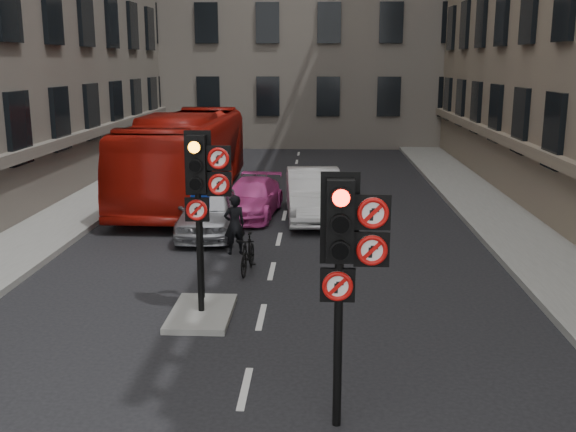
# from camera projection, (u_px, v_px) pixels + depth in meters

# --- Properties ---
(pavement_left) EXTENTS (3.00, 50.00, 0.16)m
(pavement_left) POSITION_uv_depth(u_px,v_px,m) (46.00, 225.00, 20.53)
(pavement_left) COLOR gray
(pavement_left) RESTS_ON ground
(pavement_right) EXTENTS (3.00, 50.00, 0.16)m
(pavement_right) POSITION_uv_depth(u_px,v_px,m) (524.00, 231.00, 19.88)
(pavement_right) COLOR gray
(pavement_right) RESTS_ON ground
(centre_island) EXTENTS (1.20, 2.00, 0.12)m
(centre_island) POSITION_uv_depth(u_px,v_px,m) (202.00, 313.00, 13.45)
(centre_island) COLOR gray
(centre_island) RESTS_ON ground
(signal_near) EXTENTS (0.91, 0.40, 3.58)m
(signal_near) POSITION_uv_depth(u_px,v_px,m) (346.00, 248.00, 8.86)
(signal_near) COLOR black
(signal_near) RESTS_ON ground
(signal_far) EXTENTS (0.91, 0.40, 3.58)m
(signal_far) POSITION_uv_depth(u_px,v_px,m) (202.00, 183.00, 12.85)
(signal_far) COLOR black
(signal_far) RESTS_ON centre_island
(car_silver) EXTENTS (1.76, 4.09, 1.38)m
(car_silver) POSITION_uv_depth(u_px,v_px,m) (209.00, 211.00, 19.66)
(car_silver) COLOR #9E9FA5
(car_silver) RESTS_ON ground
(car_white) EXTENTS (2.03, 4.91, 1.58)m
(car_white) POSITION_uv_depth(u_px,v_px,m) (314.00, 194.00, 21.60)
(car_white) COLOR silver
(car_white) RESTS_ON ground
(car_pink) EXTENTS (2.05, 4.24, 1.19)m
(car_pink) POSITION_uv_depth(u_px,v_px,m) (251.00, 198.00, 22.00)
(car_pink) COLOR #D03D95
(car_pink) RESTS_ON ground
(bus_red) EXTENTS (2.93, 11.36, 3.15)m
(bus_red) POSITION_uv_depth(u_px,v_px,m) (186.00, 156.00, 24.53)
(bus_red) COLOR #99120B
(bus_red) RESTS_ON ground
(motorcycle) EXTENTS (0.57, 1.56, 0.92)m
(motorcycle) POSITION_uv_depth(u_px,v_px,m) (248.00, 253.00, 16.19)
(motorcycle) COLOR black
(motorcycle) RESTS_ON ground
(motorcyclist) EXTENTS (0.68, 0.58, 1.58)m
(motorcyclist) POSITION_uv_depth(u_px,v_px,m) (235.00, 225.00, 17.63)
(motorcyclist) COLOR black
(motorcyclist) RESTS_ON ground
(info_sign) EXTENTS (0.38, 0.17, 2.24)m
(info_sign) POSITION_uv_depth(u_px,v_px,m) (201.00, 231.00, 13.83)
(info_sign) COLOR black
(info_sign) RESTS_ON centre_island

